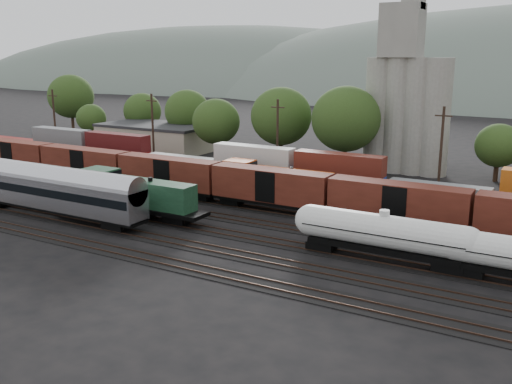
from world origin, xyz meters
The scene contains 12 objects.
ground centered at (0.00, 0.00, 0.00)m, with size 600.00×600.00×0.00m, color black.
tracks centered at (0.00, 0.00, 0.05)m, with size 180.00×33.20×0.20m.
green_locomotive centered at (-17.31, -5.00, 2.78)m, with size 18.55×3.27×4.91m.
tank_car_a centered at (12.97, -5.00, 2.72)m, with size 17.48×3.13×4.58m.
passenger_coach centered at (-24.54, -10.00, 3.61)m, with size 26.12×3.22×5.93m.
orange_locomotive centered at (-6.85, 10.00, 2.58)m, with size 18.11×3.02×4.53m.
boxcar_string centered at (19.09, 5.00, 3.12)m, with size 184.40×2.90×4.20m.
container_wall centered at (-11.31, 15.00, 2.63)m, with size 162.07×2.60×5.80m.
grain_silo centered at (3.28, 36.00, 11.26)m, with size 13.40×5.00×29.00m.
industrial_sheds centered at (6.63, 35.25, 2.56)m, with size 119.38×17.26×5.10m.
tree_band centered at (-5.08, 36.83, 7.44)m, with size 163.75×23.80×13.78m.
utility_poles centered at (0.00, 22.00, 6.21)m, with size 122.20×0.36×12.00m.
Camera 1 is at (27.31, -53.59, 18.57)m, focal length 40.00 mm.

